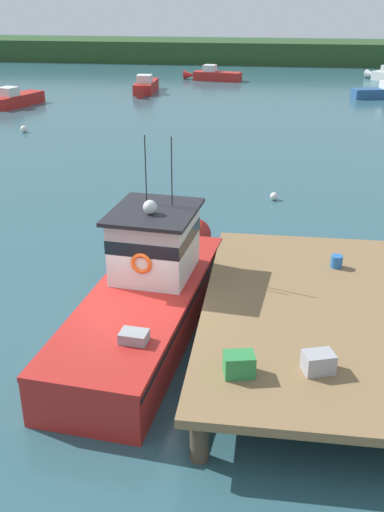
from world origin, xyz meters
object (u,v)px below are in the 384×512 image
Objects in this scene: mooring_buoy_inshore at (24,129)px; moored_boat_near_channel at (145,86)px; bait_bucket at (337,261)px; moored_boat_outer_mooring at (213,75)px; moored_boat_mid_harbor at (383,92)px; crate_single_by_cleat at (318,362)px; mooring_buoy_outer at (134,199)px; moored_boat_off_the_point at (13,100)px; crate_single_far at (239,364)px; main_fishing_boat at (149,290)px; mooring_buoy_spare_mooring at (274,196)px.

moored_boat_near_channel is at bearing 74.88° from mooring_buoy_inshore.
bait_bucket is 44.36m from moored_boat_outer_mooring.
moored_boat_near_channel is at bearing 179.84° from moored_boat_mid_harbor.
crate_single_by_cleat reaches higher than mooring_buoy_outer.
moored_boat_off_the_point is 14.16× the size of mooring_buoy_inshore.
bait_bucket reaches higher than moored_boat_off_the_point.
moored_boat_outer_mooring is 9.31m from moored_boat_near_channel.
crate_single_far reaches higher than crate_single_by_cleat.
moored_boat_mid_harbor is at bearing 15.45° from moored_boat_off_the_point.
crate_single_by_cleat is at bearing -81.60° from moored_boat_outer_mooring.
crate_single_far is 42.46m from moored_boat_near_channel.
moored_boat_outer_mooring is (13.34, 15.63, -0.02)m from moored_boat_off_the_point.
mooring_buoy_outer is at bearing 117.64° from crate_single_by_cleat.
moored_boat_off_the_point is at bearing 118.90° from main_fishing_boat.
mooring_buoy_spare_mooring is (3.14, 10.71, -0.84)m from main_fishing_boat.
mooring_buoy_outer is (-5.17, 13.17, -1.25)m from crate_single_far.
moored_boat_off_the_point is 9.12m from mooring_buoy_inshore.
bait_bucket reaches higher than moored_boat_outer_mooring.
bait_bucket is at bearing 81.49° from crate_single_by_cleat.
moored_boat_off_the_point is at bearing 116.82° from mooring_buoy_inshore.
crate_single_by_cleat reaches higher than mooring_buoy_inshore.
moored_boat_near_channel reaches higher than mooring_buoy_outer.
crate_single_far is 14.20m from mooring_buoy_outer.
main_fishing_boat reaches higher than crate_single_by_cleat.
crate_single_by_cleat reaches higher than mooring_buoy_spare_mooring.
crate_single_far reaches higher than mooring_buoy_outer.
moored_boat_near_channel is (8.40, 7.74, 0.01)m from moored_boat_off_the_point.
moored_boat_outer_mooring is 13.72× the size of mooring_buoy_inshore.
mooring_buoy_outer is at bearing -55.65° from moored_boat_off_the_point.
mooring_buoy_outer is (-5.73, -1.21, 0.02)m from mooring_buoy_spare_mooring.
moored_boat_near_channel is 17.95× the size of mooring_buoy_spare_mooring.
main_fishing_boat is at bearing -86.15° from moored_boat_outer_mooring.
moored_boat_outer_mooring reaches higher than mooring_buoy_outer.
mooring_buoy_outer is at bearing -116.68° from moored_boat_mid_harbor.
main_fishing_boat is at bearing -74.77° from mooring_buoy_outer.
crate_single_far is at bearing -92.23° from mooring_buoy_spare_mooring.
crate_single_by_cleat is 0.11× the size of moored_boat_outer_mooring.
moored_boat_near_channel is 19.42m from moored_boat_mid_harbor.
bait_bucket is at bearing -100.38° from moored_boat_mid_harbor.
mooring_buoy_inshore is (4.11, -8.13, -0.30)m from moored_boat_off_the_point.
mooring_buoy_inshore is (-16.42, 24.91, -1.20)m from crate_single_by_cleat.
main_fishing_boat reaches higher than moored_boat_near_channel.
main_fishing_boat is 1.75× the size of moored_boat_outer_mooring.
mooring_buoy_spare_mooring is at bearing -79.85° from moored_boat_outer_mooring.
mooring_buoy_outer is at bearing -89.26° from moored_boat_outer_mooring.
crate_single_far is 0.10× the size of moored_boat_off_the_point.
moored_boat_near_channel is at bearing 102.05° from main_fishing_boat.
moored_boat_mid_harbor is at bearing 63.32° from mooring_buoy_outer.
bait_bucket is at bearing -52.76° from moored_boat_off_the_point.
moored_boat_outer_mooring is at bearing 49.53° from moored_boat_off_the_point.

